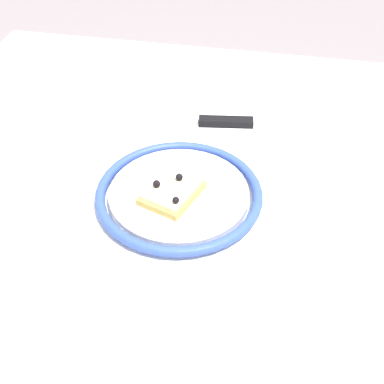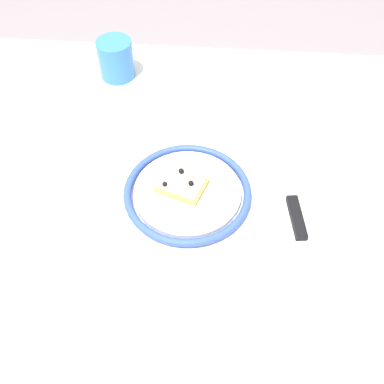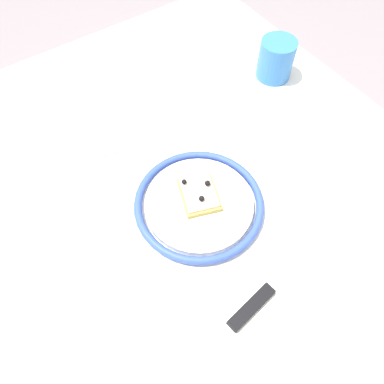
{
  "view_description": "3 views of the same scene",
  "coord_description": "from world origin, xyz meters",
  "px_view_note": "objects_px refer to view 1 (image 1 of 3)",
  "views": [
    {
      "loc": [
        -0.49,
        -0.15,
        1.22
      ],
      "look_at": [
        0.05,
        -0.05,
        0.74
      ],
      "focal_mm": 49.75,
      "sensor_mm": 36.0,
      "label": 1
    },
    {
      "loc": [
        0.1,
        -0.53,
        1.36
      ],
      "look_at": [
        0.06,
        -0.05,
        0.76
      ],
      "focal_mm": 41.63,
      "sensor_mm": 36.0,
      "label": 2
    },
    {
      "loc": [
        0.32,
        -0.23,
        1.3
      ],
      "look_at": [
        0.04,
        -0.03,
        0.75
      ],
      "focal_mm": 34.83,
      "sensor_mm": 36.0,
      "label": 3
    }
  ],
  "objects_px": {
    "plate": "(179,194)",
    "knife": "(206,122)",
    "dining_table": "(154,268)",
    "pizza_slice_near": "(172,191)",
    "fork": "(164,312)"
  },
  "relations": [
    {
      "from": "plate",
      "to": "knife",
      "type": "distance_m",
      "value": 0.19
    },
    {
      "from": "dining_table",
      "to": "pizza_slice_near",
      "type": "xyz_separation_m",
      "value": [
        0.04,
        -0.02,
        0.12
      ]
    },
    {
      "from": "dining_table",
      "to": "fork",
      "type": "relative_size",
      "value": 5.13
    },
    {
      "from": "dining_table",
      "to": "plate",
      "type": "relative_size",
      "value": 4.42
    },
    {
      "from": "dining_table",
      "to": "knife",
      "type": "xyz_separation_m",
      "value": [
        0.24,
        -0.03,
        0.1
      ]
    },
    {
      "from": "knife",
      "to": "fork",
      "type": "distance_m",
      "value": 0.38
    },
    {
      "from": "dining_table",
      "to": "knife",
      "type": "bearing_deg",
      "value": -7.82
    },
    {
      "from": "fork",
      "to": "plate",
      "type": "bearing_deg",
      "value": 6.99
    },
    {
      "from": "plate",
      "to": "pizza_slice_near",
      "type": "xyz_separation_m",
      "value": [
        -0.01,
        0.01,
        0.01
      ]
    },
    {
      "from": "dining_table",
      "to": "plate",
      "type": "xyz_separation_m",
      "value": [
        0.05,
        -0.03,
        0.1
      ]
    },
    {
      "from": "dining_table",
      "to": "plate",
      "type": "distance_m",
      "value": 0.12
    },
    {
      "from": "plate",
      "to": "knife",
      "type": "bearing_deg",
      "value": -1.68
    },
    {
      "from": "pizza_slice_near",
      "to": "fork",
      "type": "distance_m",
      "value": 0.18
    },
    {
      "from": "pizza_slice_near",
      "to": "knife",
      "type": "height_order",
      "value": "pizza_slice_near"
    },
    {
      "from": "dining_table",
      "to": "knife",
      "type": "height_order",
      "value": "knife"
    }
  ]
}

